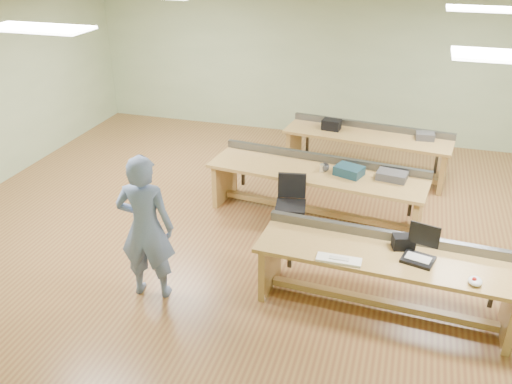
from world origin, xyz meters
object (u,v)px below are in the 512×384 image
laptop_base (418,259)px  mug (325,168)px  person (146,228)px  workbench_back (367,145)px  workbench_front (384,268)px  camera_bag (404,242)px  parts_bin_teal (349,171)px  task_chair (291,213)px  workbench_mid (316,181)px  drinks_can (322,168)px  parts_bin_grey (392,176)px

laptop_base → mug: bearing=138.7°
person → workbench_back: bearing=-124.7°
workbench_front → camera_bag: (0.17, 0.16, 0.27)m
camera_bag → parts_bin_teal: size_ratio=0.62×
workbench_back → parts_bin_teal: parts_bin_teal is taller
workbench_back → task_chair: (-0.79, -2.37, -0.23)m
workbench_back → person: (-2.08, -4.20, 0.35)m
person → task_chair: 2.31m
workbench_front → parts_bin_teal: 2.08m
task_chair → mug: task_chair is taller
workbench_mid → parts_bin_teal: parts_bin_teal is taller
parts_bin_teal → workbench_back: bearing=87.3°
workbench_mid → workbench_back: (0.55, 1.73, -0.01)m
laptop_base → camera_bag: camera_bag is taller
workbench_front → person: 2.75m
workbench_mid → workbench_back: size_ratio=1.13×
laptop_base → drinks_can: 2.46m
person → task_chair: (1.28, 1.83, -0.58)m
parts_bin_grey → mug: 0.97m
mug → workbench_mid: bearing=-179.5°
task_chair → person: bearing=-134.6°
person → laptop_base: bearing=179.8°
workbench_mid → person: (-1.52, -2.47, 0.34)m
person → mug: bearing=-131.7°
task_chair → parts_bin_grey: (1.31, 0.63, 0.48)m
workbench_back → task_chair: size_ratio=3.32×
camera_bag → parts_bin_grey: 1.83m
laptop_base → workbench_mid: bearing=140.7°
camera_bag → drinks_can: size_ratio=2.02×
task_chair → drinks_can: 0.84m
workbench_mid → person: bearing=-115.2°
workbench_mid → parts_bin_grey: (1.08, -0.01, 0.24)m
workbench_back → laptop_base: (0.94, -3.77, 0.21)m
mug → drinks_can: size_ratio=1.14×
workbench_back → person: 4.70m
drinks_can → parts_bin_grey: bearing=1.2°
workbench_front → mug: (-1.05, 1.99, 0.25)m
drinks_can → person: bearing=-123.2°
workbench_back → drinks_can: size_ratio=24.68×
mug → parts_bin_grey: bearing=-0.9°
mug → laptop_base: bearing=-55.8°
workbench_mid → drinks_can: (0.08, -0.03, 0.24)m
laptop_base → task_chair: (-1.73, 1.40, -0.45)m
workbench_mid → parts_bin_teal: bearing=1.9°
laptop_base → mug: 2.47m
workbench_mid → drinks_can: drinks_can is taller
workbench_front → laptop_base: bearing=-6.3°
workbench_front → camera_bag: bearing=46.5°
mug → drinks_can: bearing=-134.6°
mug → camera_bag: bearing=-56.4°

